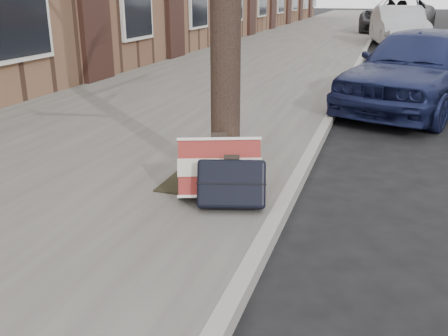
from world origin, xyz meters
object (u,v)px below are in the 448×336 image
(suitcase_navy, at_px, (231,183))
(car_near_mid, at_px, (398,27))
(suitcase_red, at_px, (219,169))
(car_near_front, at_px, (420,68))

(suitcase_navy, xyz_separation_m, car_near_mid, (1.33, 15.29, 0.35))
(suitcase_red, relative_size, car_near_front, 0.18)
(car_near_front, xyz_separation_m, car_near_mid, (-0.30, 10.26, 0.01))
(suitcase_red, xyz_separation_m, suitcase_navy, (0.17, -0.18, -0.05))
(suitcase_red, relative_size, suitcase_navy, 1.25)
(suitcase_red, bearing_deg, car_near_mid, 63.75)
(suitcase_navy, bearing_deg, car_near_mid, 69.11)
(car_near_front, bearing_deg, suitcase_navy, -88.00)
(car_near_mid, bearing_deg, car_near_front, -97.44)
(suitcase_red, bearing_deg, car_near_front, 49.14)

